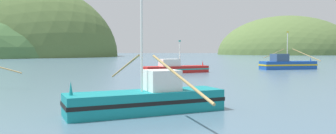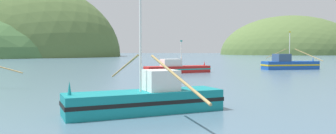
% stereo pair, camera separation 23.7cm
% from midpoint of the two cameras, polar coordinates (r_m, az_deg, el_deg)
% --- Properties ---
extents(hill_far_center, '(99.46, 79.56, 73.55)m').
position_cam_midpoint_polar(hill_far_center, '(177.93, -24.38, 1.63)').
color(hill_far_center, '#516B38').
rests_on(hill_far_center, ground).
extents(hill_mid_right, '(91.88, 73.51, 51.63)m').
position_cam_midpoint_polar(hill_mid_right, '(239.36, 19.74, 2.01)').
color(hill_mid_right, '#516B38').
rests_on(hill_mid_right, ground).
extents(fishing_boat_teal, '(8.81, 12.58, 7.26)m').
position_cam_midpoint_polar(fishing_boat_teal, '(18.30, -3.48, -5.42)').
color(fishing_boat_teal, '#147F84').
rests_on(fishing_boat_teal, ground).
extents(fishing_boat_red, '(9.94, 6.21, 4.75)m').
position_cam_midpoint_polar(fishing_boat_red, '(48.82, 1.40, -0.21)').
color(fishing_boat_red, red).
rests_on(fishing_boat_red, ground).
extents(fishing_boat_blue, '(10.06, 16.19, 6.48)m').
position_cam_midpoint_polar(fishing_boat_blue, '(61.06, 19.73, 0.47)').
color(fishing_boat_blue, '#19479E').
rests_on(fishing_boat_blue, ground).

